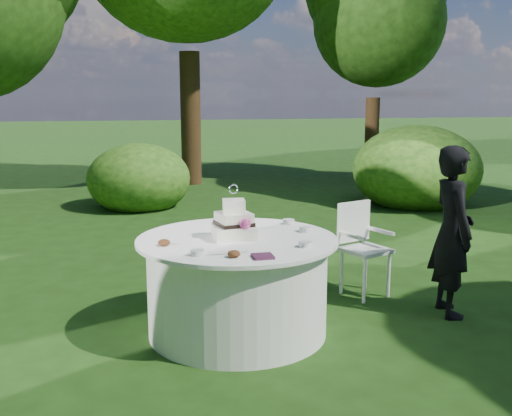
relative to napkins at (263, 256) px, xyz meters
The scene contains 9 objects.
ground 0.98m from the napkins, 96.10° to the left, with size 80.00×80.00×0.00m, color #19340E.
napkins is the anchor object (origin of this frame).
feather_plume 0.33m from the napkins, 150.15° to the left, with size 0.48×0.07×0.01m, color silver.
guest 1.89m from the napkins, 18.70° to the left, with size 0.53×0.35×1.45m, color black.
table 0.71m from the napkins, 96.10° to the left, with size 1.56×1.56×0.77m.
cake 0.61m from the napkins, 98.27° to the left, with size 0.32×0.33×0.43m.
chair 1.80m from the napkins, 45.52° to the left, with size 0.49×0.49×0.87m.
votives 0.56m from the napkins, 65.81° to the left, with size 1.04×0.94×0.04m.
petal_cups 0.49m from the napkins, 147.59° to the left, with size 0.53×0.51×0.05m.
Camera 1 is at (-0.85, -4.43, 1.86)m, focal length 42.00 mm.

